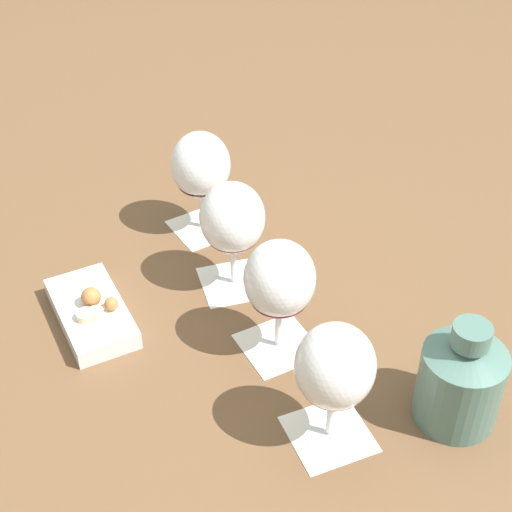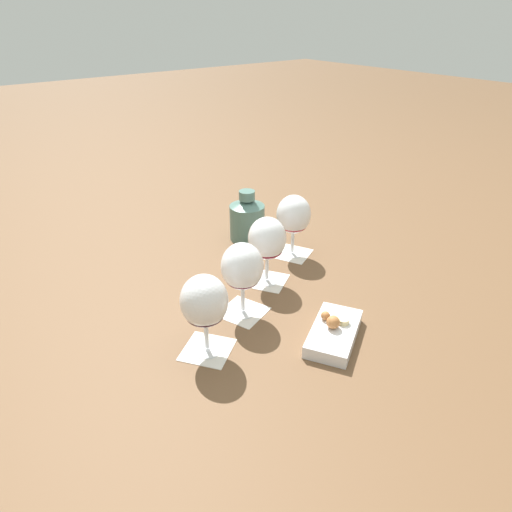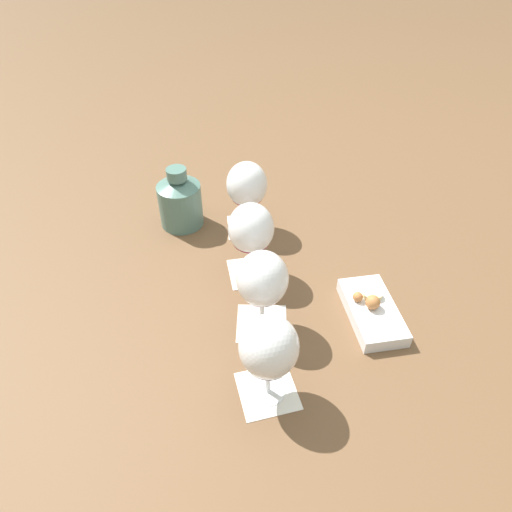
{
  "view_description": "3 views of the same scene",
  "coord_description": "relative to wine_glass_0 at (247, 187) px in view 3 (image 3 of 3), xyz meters",
  "views": [
    {
      "loc": [
        -0.84,
        -0.04,
        0.78
      ],
      "look_at": [
        -0.0,
        0.0,
        0.11
      ],
      "focal_mm": 55.0,
      "sensor_mm": 36.0,
      "label": 1
    },
    {
      "loc": [
        0.58,
        0.74,
        0.63
      ],
      "look_at": [
        -0.0,
        0.0,
        0.11
      ],
      "focal_mm": 32.0,
      "sensor_mm": 36.0,
      "label": 2
    },
    {
      "loc": [
        0.62,
        0.23,
        0.69
      ],
      "look_at": [
        -0.0,
        0.0,
        0.11
      ],
      "focal_mm": 32.0,
      "sensor_mm": 36.0,
      "label": 3
    }
  ],
  "objects": [
    {
      "name": "wine_glass_2",
      "position": [
        0.28,
        0.14,
        -0.0
      ],
      "size": [
        0.1,
        0.1,
        0.18
      ],
      "color": "white",
      "rests_on": "tasting_card_2"
    },
    {
      "name": "tasting_card_0",
      "position": [
        0.0,
        0.0,
        -0.11
      ],
      "size": [
        0.13,
        0.13,
        0.0
      ],
      "color": "silver",
      "rests_on": "ground_plane"
    },
    {
      "name": "ground_plane",
      "position": [
        0.22,
        0.1,
        -0.12
      ],
      "size": [
        8.0,
        8.0,
        0.0
      ],
      "primitive_type": "plane",
      "color": "brown"
    },
    {
      "name": "wine_glass_1",
      "position": [
        0.15,
        0.07,
        0.0
      ],
      "size": [
        0.1,
        0.1,
        0.18
      ],
      "color": "white",
      "rests_on": "tasting_card_1"
    },
    {
      "name": "tasting_card_2",
      "position": [
        0.28,
        0.14,
        -0.11
      ],
      "size": [
        0.12,
        0.12,
        0.0
      ],
      "color": "silver",
      "rests_on": "ground_plane"
    },
    {
      "name": "wine_glass_3",
      "position": [
        0.42,
        0.2,
        0.0
      ],
      "size": [
        0.1,
        0.1,
        0.18
      ],
      "color": "white",
      "rests_on": "tasting_card_3"
    },
    {
      "name": "tasting_card_3",
      "position": [
        0.42,
        0.2,
        -0.11
      ],
      "size": [
        0.14,
        0.14,
        0.0
      ],
      "color": "silver",
      "rests_on": "ground_plane"
    },
    {
      "name": "ceramic_vase",
      "position": [
        0.04,
        -0.16,
        -0.05
      ],
      "size": [
        0.1,
        0.1,
        0.15
      ],
      "color": "#4C7066",
      "rests_on": "ground_plane"
    },
    {
      "name": "wine_glass_0",
      "position": [
        0.0,
        0.0,
        0.0
      ],
      "size": [
        0.1,
        0.1,
        0.18
      ],
      "color": "white",
      "rests_on": "tasting_card_0"
    },
    {
      "name": "snack_dish",
      "position": [
        0.19,
        0.34,
        -0.1
      ],
      "size": [
        0.19,
        0.16,
        0.06
      ],
      "color": "silver",
      "rests_on": "ground_plane"
    },
    {
      "name": "tasting_card_1",
      "position": [
        0.15,
        0.07,
        -0.11
      ],
      "size": [
        0.13,
        0.13,
        0.0
      ],
      "color": "silver",
      "rests_on": "ground_plane"
    }
  ]
}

